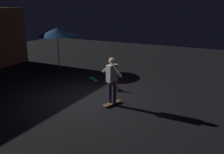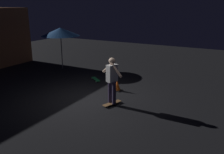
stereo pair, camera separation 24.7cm
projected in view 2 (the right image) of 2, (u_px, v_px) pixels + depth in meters
The scene contains 6 objects.
ground_plane at pixel (92, 100), 9.07m from camera, with size 28.00×28.00×0.00m, color black.
patio_umbrella at pixel (60, 32), 13.00m from camera, with size 2.10×2.10×2.30m.
skateboard_ridden at pixel (112, 103), 8.58m from camera, with size 0.80×0.44×0.07m.
skateboard_spare at pixel (96, 79), 11.41m from camera, with size 0.64×0.74×0.07m.
skater at pixel (112, 77), 8.30m from camera, with size 0.43×0.96×1.67m.
traffic_cone at pixel (117, 86), 9.99m from camera, with size 0.34×0.34×0.46m.
Camera 2 is at (-6.99, -4.81, 3.43)m, focal length 38.07 mm.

